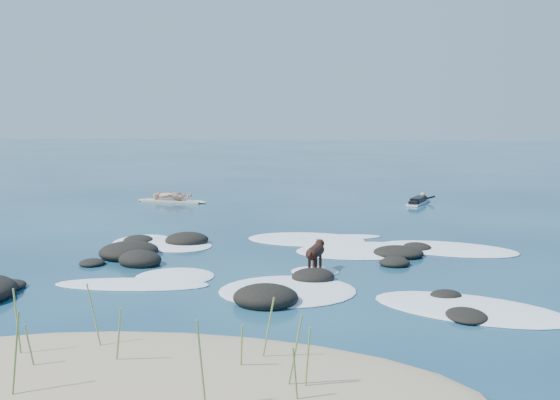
# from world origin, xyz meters

# --- Properties ---
(ground) EXTENTS (160.00, 160.00, 0.00)m
(ground) POSITION_xyz_m (0.00, 0.00, 0.00)
(ground) COLOR #0A2642
(ground) RESTS_ON ground
(sand_dune) EXTENTS (9.00, 4.40, 0.60)m
(sand_dune) POSITION_xyz_m (0.00, -8.20, 0.00)
(sand_dune) COLOR #9E8966
(sand_dune) RESTS_ON ground
(dune_grass) EXTENTS (4.16, 1.88, 1.19)m
(dune_grass) POSITION_xyz_m (0.28, -8.08, 0.61)
(dune_grass) COLOR olive
(dune_grass) RESTS_ON ground
(reef_rocks) EXTENTS (10.81, 7.53, 0.51)m
(reef_rocks) POSITION_xyz_m (-1.62, -1.87, 0.11)
(reef_rocks) COLOR black
(reef_rocks) RESTS_ON ground
(breaking_foam) EXTENTS (11.30, 8.76, 0.12)m
(breaking_foam) POSITION_xyz_m (1.58, -0.36, 0.01)
(breaking_foam) COLOR white
(breaking_foam) RESTS_ON ground
(standing_surfer_rig) EXTENTS (3.07, 0.86, 1.74)m
(standing_surfer_rig) POSITION_xyz_m (-5.12, 9.33, 0.69)
(standing_surfer_rig) COLOR beige
(standing_surfer_rig) RESTS_ON ground
(paddling_surfer_rig) EXTENTS (1.30, 2.23, 0.39)m
(paddling_surfer_rig) POSITION_xyz_m (4.98, 10.25, 0.13)
(paddling_surfer_rig) COLOR silver
(paddling_surfer_rig) RESTS_ON ground
(dog) EXTENTS (0.42, 1.15, 0.73)m
(dog) POSITION_xyz_m (1.70, -1.57, 0.49)
(dog) COLOR black
(dog) RESTS_ON ground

